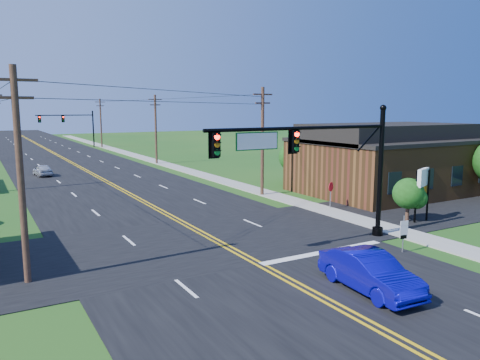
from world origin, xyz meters
TOP-DOWN VIEW (x-y plane):
  - ground at (0.00, 0.00)m, footprint 260.00×260.00m
  - road_main at (0.00, 50.00)m, footprint 16.00×220.00m
  - road_cross at (0.00, 12.00)m, footprint 70.00×10.00m
  - sidewalk at (10.50, 40.00)m, footprint 2.00×160.00m
  - signal_mast_main at (4.34, 8.00)m, footprint 11.30×0.60m
  - signal_mast_far at (4.44, 80.00)m, footprint 10.98×0.60m
  - brick_building at (20.00, 18.00)m, footprint 14.20×11.20m
  - utility_pole_left_a at (-9.50, 10.00)m, footprint 1.80×0.28m
  - utility_pole_right_a at (9.80, 22.00)m, footprint 1.80×0.28m
  - utility_pole_right_b at (9.80, 48.00)m, footprint 1.80×0.28m
  - utility_pole_right_c at (9.80, 78.00)m, footprint 1.80×0.28m
  - tree_right_back at (16.00, 26.00)m, footprint 3.00×3.00m
  - shrub_corner at (13.00, 9.50)m, footprint 2.00×2.00m
  - blue_car at (2.29, 2.15)m, footprint 2.00×4.89m
  - distant_car at (-4.80, 43.28)m, footprint 1.83×3.79m
  - route_sign at (7.50, 5.02)m, footprint 0.48×0.11m
  - stop_sign at (11.23, 14.96)m, footprint 0.67×0.31m
  - pylon_sign at (13.69, 9.00)m, footprint 1.65×0.89m

SIDE VIEW (x-z plane):
  - ground at x=0.00m, z-range 0.00..0.00m
  - road_main at x=0.00m, z-range 0.00..0.04m
  - road_cross at x=0.00m, z-range 0.00..0.04m
  - sidewalk at x=10.50m, z-range 0.00..0.08m
  - distant_car at x=-4.80m, z-range 0.00..1.25m
  - blue_car at x=2.29m, z-range 0.00..1.57m
  - route_sign at x=7.50m, z-range 0.16..2.10m
  - stop_sign at x=11.23m, z-range 0.44..2.43m
  - shrub_corner at x=13.00m, z-range 0.42..3.28m
  - brick_building at x=20.00m, z-range 0.00..4.70m
  - pylon_sign at x=13.69m, z-range 0.80..4.29m
  - tree_right_back at x=16.00m, z-range 0.55..4.65m
  - signal_mast_far at x=4.44m, z-range 0.81..8.29m
  - utility_pole_left_a at x=-9.50m, z-range 0.22..9.22m
  - utility_pole_right_a at x=9.80m, z-range 0.22..9.22m
  - utility_pole_right_b at x=9.80m, z-range 0.22..9.22m
  - utility_pole_right_c at x=9.80m, z-range 0.22..9.22m
  - signal_mast_main at x=4.34m, z-range 1.01..8.49m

